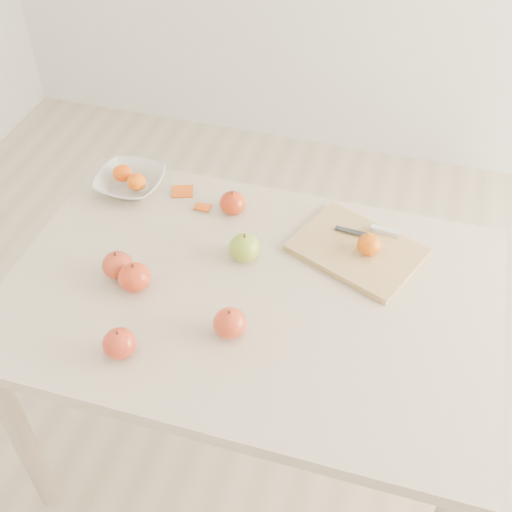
# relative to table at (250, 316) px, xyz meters

# --- Properties ---
(ground) EXTENTS (3.50, 3.50, 0.00)m
(ground) POSITION_rel_table_xyz_m (0.00, 0.00, -0.65)
(ground) COLOR #C6B293
(ground) RESTS_ON ground
(table) EXTENTS (1.20, 0.80, 0.75)m
(table) POSITION_rel_table_xyz_m (0.00, 0.00, 0.00)
(table) COLOR beige
(table) RESTS_ON ground
(cutting_board) EXTENTS (0.37, 0.33, 0.02)m
(cutting_board) POSITION_rel_table_xyz_m (0.23, 0.20, 0.11)
(cutting_board) COLOR tan
(cutting_board) RESTS_ON table
(board_tangerine) EXTENTS (0.06, 0.06, 0.05)m
(board_tangerine) POSITION_rel_table_xyz_m (0.26, 0.19, 0.14)
(board_tangerine) COLOR #D25707
(board_tangerine) RESTS_ON cutting_board
(fruit_bowl) EXTENTS (0.19, 0.19, 0.05)m
(fruit_bowl) POSITION_rel_table_xyz_m (-0.44, 0.28, 0.12)
(fruit_bowl) COLOR silver
(fruit_bowl) RESTS_ON table
(bowl_tangerine_near) EXTENTS (0.06, 0.06, 0.05)m
(bowl_tangerine_near) POSITION_rel_table_xyz_m (-0.47, 0.29, 0.14)
(bowl_tangerine_near) COLOR #DE5307
(bowl_tangerine_near) RESTS_ON fruit_bowl
(bowl_tangerine_far) EXTENTS (0.05, 0.05, 0.05)m
(bowl_tangerine_far) POSITION_rel_table_xyz_m (-0.41, 0.27, 0.14)
(bowl_tangerine_far) COLOR #E45B08
(bowl_tangerine_far) RESTS_ON fruit_bowl
(orange_peel_a) EXTENTS (0.07, 0.06, 0.01)m
(orange_peel_a) POSITION_rel_table_xyz_m (-0.29, 0.31, 0.10)
(orange_peel_a) COLOR #C6490E
(orange_peel_a) RESTS_ON table
(orange_peel_b) EXTENTS (0.05, 0.04, 0.01)m
(orange_peel_b) POSITION_rel_table_xyz_m (-0.22, 0.26, 0.10)
(orange_peel_b) COLOR #EA5410
(orange_peel_b) RESTS_ON table
(paring_knife) EXTENTS (0.17, 0.05, 0.01)m
(paring_knife) POSITION_rel_table_xyz_m (0.27, 0.28, 0.12)
(paring_knife) COLOR silver
(paring_knife) RESTS_ON cutting_board
(apple_green) EXTENTS (0.08, 0.08, 0.07)m
(apple_green) POSITION_rel_table_xyz_m (-0.05, 0.10, 0.14)
(apple_green) COLOR #6A9A1D
(apple_green) RESTS_ON table
(apple_red_c) EXTENTS (0.08, 0.08, 0.07)m
(apple_red_c) POSITION_rel_table_xyz_m (-0.22, -0.26, 0.13)
(apple_red_c) COLOR #A10D08
(apple_red_c) RESTS_ON table
(apple_red_a) EXTENTS (0.07, 0.07, 0.06)m
(apple_red_a) POSITION_rel_table_xyz_m (-0.13, 0.27, 0.13)
(apple_red_a) COLOR #8F030B
(apple_red_a) RESTS_ON table
(apple_red_d) EXTENTS (0.08, 0.08, 0.07)m
(apple_red_d) POSITION_rel_table_xyz_m (-0.33, -0.04, 0.13)
(apple_red_d) COLOR maroon
(apple_red_d) RESTS_ON table
(apple_red_e) EXTENTS (0.08, 0.08, 0.07)m
(apple_red_e) POSITION_rel_table_xyz_m (-0.01, -0.14, 0.13)
(apple_red_e) COLOR #9C0E13
(apple_red_e) RESTS_ON table
(apple_red_b) EXTENTS (0.08, 0.08, 0.07)m
(apple_red_b) POSITION_rel_table_xyz_m (-0.27, -0.07, 0.13)
(apple_red_b) COLOR #9A0307
(apple_red_b) RESTS_ON table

